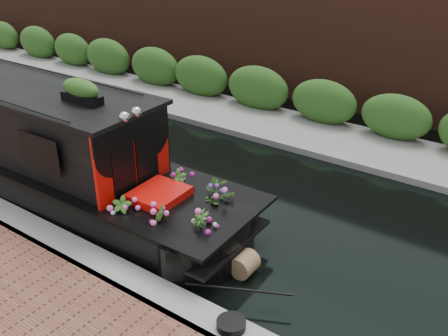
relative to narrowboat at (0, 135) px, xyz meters
The scene contains 8 objects.
ground 5.41m from the narrowboat, 20.55° to the left, with size 80.00×80.00×0.00m, color black.
near_bank_coping 5.27m from the narrowboat, 15.97° to the right, with size 40.00×0.60×0.50m, color gray.
far_bank_path 7.91m from the narrowboat, 50.57° to the left, with size 40.00×2.40×0.34m, color gray.
far_hedge 8.62m from the narrowboat, 54.39° to the left, with size 40.00×1.10×2.80m, color #2A541C.
far_brick_wall 10.39m from the narrowboat, 61.17° to the left, with size 40.00×1.00×8.00m, color #4A2419.
narrowboat is the anchor object (origin of this frame).
rope_fender 6.94m from the narrowboat, ahead, with size 0.40×0.40×0.42m, color #896748.
coiled_mooring_rope 7.72m from the narrowboat, 10.36° to the right, with size 0.43×0.43×0.12m, color black.
Camera 1 is at (5.56, -7.67, 5.50)m, focal length 40.00 mm.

